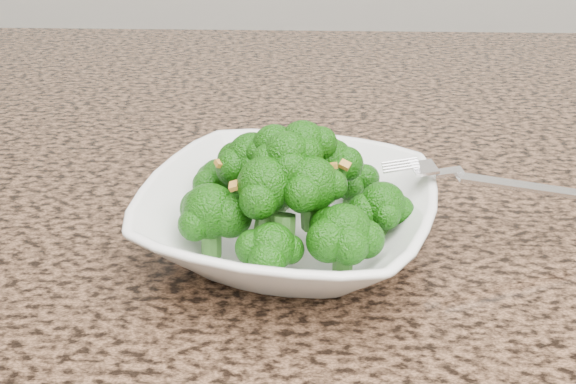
# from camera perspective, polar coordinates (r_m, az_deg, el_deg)

# --- Properties ---
(granite_counter) EXTENTS (1.64, 1.04, 0.03)m
(granite_counter) POSITION_cam_1_polar(r_m,az_deg,el_deg) (0.67, 8.02, -0.70)
(granite_counter) COLOR brown
(granite_counter) RESTS_ON cabinet
(bowl) EXTENTS (0.26, 0.26, 0.05)m
(bowl) POSITION_cam_1_polar(r_m,az_deg,el_deg) (0.55, -0.00, -2.14)
(bowl) COLOR white
(bowl) RESTS_ON granite_counter
(broccoli_pile) EXTENTS (0.19, 0.19, 0.07)m
(broccoli_pile) POSITION_cam_1_polar(r_m,az_deg,el_deg) (0.52, 0.00, 3.82)
(broccoli_pile) COLOR #165A0A
(broccoli_pile) RESTS_ON bowl
(garlic_topping) EXTENTS (0.12, 0.12, 0.01)m
(garlic_topping) POSITION_cam_1_polar(r_m,az_deg,el_deg) (0.50, 0.00, 7.80)
(garlic_topping) COLOR #C2882F
(garlic_topping) RESTS_ON broccoli_pile
(fork) EXTENTS (0.18, 0.05, 0.01)m
(fork) POSITION_cam_1_polar(r_m,az_deg,el_deg) (0.56, 12.94, 1.52)
(fork) COLOR silver
(fork) RESTS_ON bowl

